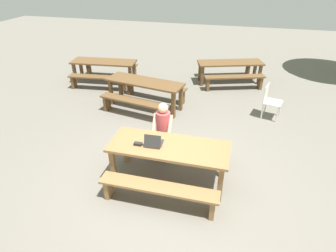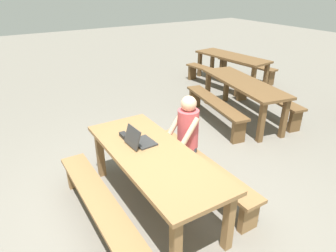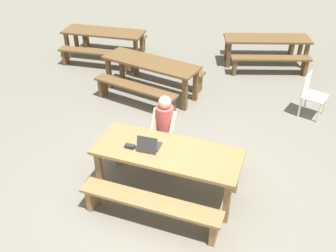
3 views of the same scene
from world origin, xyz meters
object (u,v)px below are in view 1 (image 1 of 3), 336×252
Objects in this scene: person_seated at (163,128)px; picnic_table_rear at (230,65)px; picnic_table_front at (169,150)px; laptop at (154,142)px; small_pouch at (138,144)px; picnic_table_distant at (145,85)px; plastic_chair at (270,100)px; picnic_table_mid at (104,64)px.

person_seated is 4.75m from picnic_table_rear.
picnic_table_front is 0.32m from laptop.
small_pouch reaches higher than picnic_table_distant.
picnic_table_front is 2.47× the size of plastic_chair.
picnic_table_rear is (-1.17, 2.23, 0.13)m from plastic_chair.
picnic_table_front is at bearing -116.68° from picnic_table_rear.
picnic_table_distant is (-0.86, 2.91, -0.13)m from small_pouch.
picnic_table_mid is (-3.31, 4.24, -0.03)m from picnic_table_front.
laptop is at bearing -57.42° from picnic_table_distant.
laptop is 3.81m from plastic_chair.
small_pouch is 0.06× the size of picnic_table_rear.
small_pouch is 0.17× the size of plastic_chair.
picnic_table_mid is at bearing 130.04° from person_seated.
person_seated is at bearing -90.91° from laptop.
person_seated reaches higher than picnic_table_front.
small_pouch reaches higher than picnic_table_mid.
plastic_chair is 2.53m from picnic_table_rear.
picnic_table_rear is 3.30m from picnic_table_distant.
laptop is at bearing -87.82° from person_seated.
plastic_chair reaches higher than picnic_table_front.
plastic_chair is at bearing 15.53° from picnic_table_distant.
person_seated is at bearing 114.21° from picnic_table_front.
laptop reaches higher than plastic_chair.
plastic_chair is at bearing 57.89° from picnic_table_front.
laptop is 0.15× the size of picnic_table_rear.
picnic_table_front is 3.62m from plastic_chair.
laptop is at bearing -171.40° from picnic_table_front.
laptop reaches higher than picnic_table_rear.
person_seated is at bearing -51.81° from picnic_table_distant.
laptop reaches higher than small_pouch.
person_seated reaches higher than small_pouch.
small_pouch is (-0.54, -0.12, 0.13)m from picnic_table_front.
plastic_chair is (2.22, 2.40, -0.24)m from person_seated.
plastic_chair is 0.40× the size of picnic_table_mid.
picnic_table_mid is 2.40m from picnic_table_distant.
picnic_table_front is at bearing -52.54° from picnic_table_distant.
picnic_table_distant is (-1.40, 2.79, 0.00)m from picnic_table_front.
laptop is 0.26× the size of person_seated.
picnic_table_front is 5.38m from picnic_table_mid.
picnic_table_front is at bearing -174.49° from laptop.
plastic_chair is at bearing 47.31° from person_seated.
small_pouch is 0.12× the size of person_seated.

